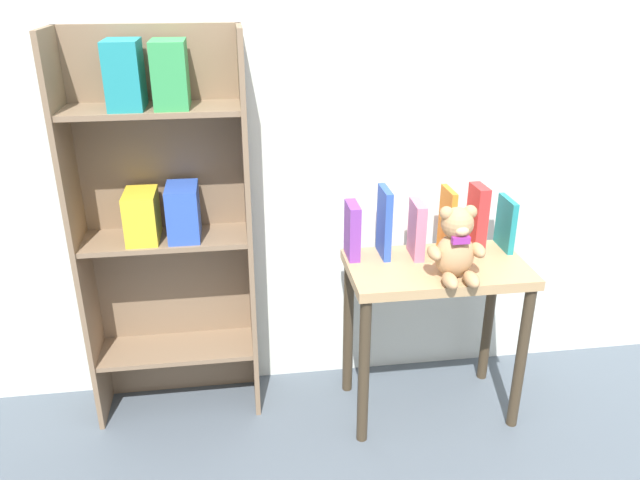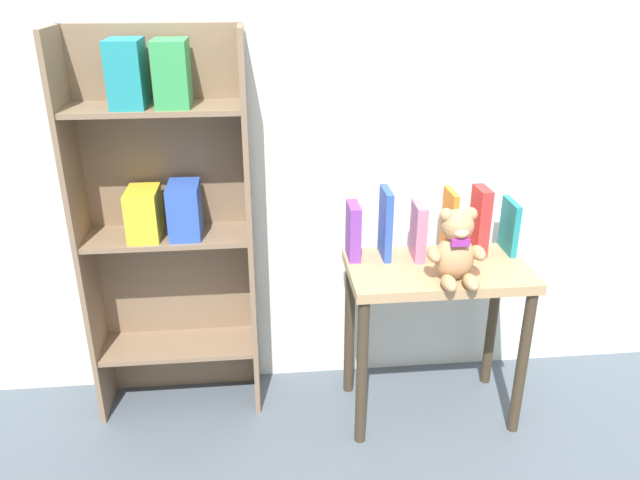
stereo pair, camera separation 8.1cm
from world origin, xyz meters
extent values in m
cube|color=silver|center=(0.00, 1.50, 1.25)|extent=(4.80, 0.06, 2.50)
cube|color=#7F664C|center=(-1.17, 1.34, 0.71)|extent=(0.02, 0.23, 1.43)
cube|color=#7F664C|center=(-0.58, 1.34, 0.71)|extent=(0.02, 0.23, 1.43)
cube|color=#7F664C|center=(-0.88, 1.45, 0.71)|extent=(0.60, 0.02, 1.43)
cube|color=#7F664C|center=(-0.88, 1.34, 0.26)|extent=(0.57, 0.21, 0.02)
cube|color=#7F664C|center=(-0.88, 1.34, 0.71)|extent=(0.57, 0.21, 0.02)
cube|color=#7F664C|center=(-0.88, 1.34, 1.17)|extent=(0.57, 0.21, 0.02)
cube|color=teal|center=(-0.95, 1.33, 1.28)|extent=(0.11, 0.16, 0.21)
cube|color=#33934C|center=(-0.81, 1.33, 1.28)|extent=(0.11, 0.16, 0.21)
cube|color=gold|center=(-0.95, 1.33, 0.81)|extent=(0.11, 0.16, 0.17)
cube|color=#2D51B7|center=(-0.81, 1.33, 0.82)|extent=(0.11, 0.16, 0.19)
cube|color=tan|center=(0.08, 1.19, 0.60)|extent=(0.64, 0.36, 0.04)
cylinder|color=#3E3121|center=(-0.21, 1.04, 0.29)|extent=(0.04, 0.04, 0.58)
cylinder|color=#3E3121|center=(0.37, 1.04, 0.29)|extent=(0.04, 0.04, 0.58)
cylinder|color=#3E3121|center=(-0.21, 1.34, 0.29)|extent=(0.04, 0.04, 0.58)
cylinder|color=#3E3121|center=(0.37, 1.34, 0.29)|extent=(0.04, 0.04, 0.58)
ellipsoid|color=tan|center=(0.10, 1.09, 0.70)|extent=(0.13, 0.10, 0.16)
sphere|color=tan|center=(0.10, 1.09, 0.82)|extent=(0.11, 0.11, 0.11)
sphere|color=tan|center=(0.06, 1.09, 0.85)|extent=(0.05, 0.05, 0.05)
sphere|color=tan|center=(0.14, 1.09, 0.85)|extent=(0.05, 0.05, 0.05)
ellipsoid|color=#F4BB82|center=(0.10, 1.05, 0.81)|extent=(0.05, 0.03, 0.03)
ellipsoid|color=tan|center=(0.02, 1.08, 0.72)|extent=(0.04, 0.09, 0.04)
ellipsoid|color=tan|center=(0.17, 1.08, 0.72)|extent=(0.04, 0.09, 0.04)
ellipsoid|color=tan|center=(0.06, 1.01, 0.64)|extent=(0.05, 0.09, 0.05)
ellipsoid|color=tan|center=(0.13, 1.01, 0.64)|extent=(0.05, 0.09, 0.05)
cube|color=#992D93|center=(0.10, 1.05, 0.77)|extent=(0.06, 0.02, 0.02)
cube|color=purple|center=(-0.21, 1.30, 0.72)|extent=(0.04, 0.12, 0.20)
cube|color=#2D51B7|center=(-0.10, 1.30, 0.75)|extent=(0.03, 0.14, 0.26)
cube|color=#D17093|center=(0.02, 1.27, 0.72)|extent=(0.04, 0.13, 0.21)
cube|color=orange|center=(0.13, 1.29, 0.74)|extent=(0.02, 0.13, 0.25)
cube|color=red|center=(0.25, 1.29, 0.75)|extent=(0.05, 0.11, 0.25)
cube|color=teal|center=(0.37, 1.29, 0.72)|extent=(0.02, 0.14, 0.20)
camera|label=1|loc=(-0.62, -0.73, 1.59)|focal=35.00mm
camera|label=2|loc=(-0.54, -0.74, 1.59)|focal=35.00mm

